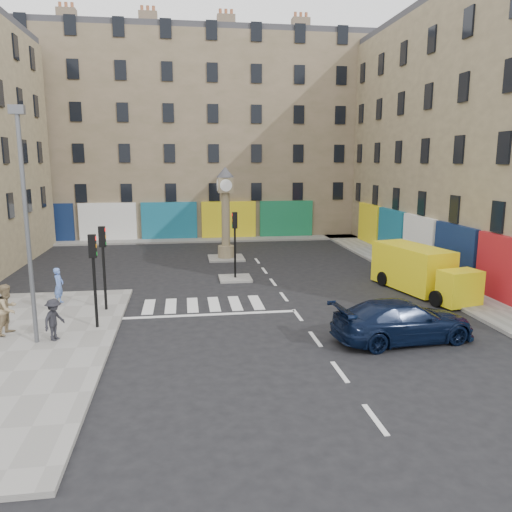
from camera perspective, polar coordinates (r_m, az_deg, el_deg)
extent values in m
plane|color=black|center=(21.03, 5.37, -7.57)|extent=(120.00, 120.00, 0.00)
cube|color=gray|center=(19.58, -26.63, -9.91)|extent=(7.00, 16.00, 0.15)
cube|color=gray|center=(32.98, 16.06, -1.02)|extent=(2.60, 30.00, 0.15)
cube|color=gray|center=(42.09, -7.10, 1.84)|extent=(32.00, 2.40, 0.15)
cube|color=gray|center=(28.28, -2.39, -2.57)|extent=(1.80, 1.80, 0.12)
cube|color=gray|center=(34.12, -3.43, -0.24)|extent=(2.40, 2.40, 0.12)
cube|color=#9D8C67|center=(35.44, 26.30, 12.00)|extent=(10.00, 30.00, 16.00)
cube|color=#8C775D|center=(47.41, -7.51, 13.05)|extent=(32.00, 10.00, 17.00)
cylinder|color=black|center=(20.52, -17.90, -4.01)|extent=(0.12, 0.12, 2.80)
cube|color=black|center=(20.14, -18.20, 1.08)|extent=(0.28, 0.22, 0.90)
cylinder|color=black|center=(22.82, -16.92, -2.48)|extent=(0.12, 0.12, 2.80)
cube|color=black|center=(22.48, -17.18, 2.12)|extent=(0.28, 0.22, 0.90)
cylinder|color=black|center=(27.98, -2.41, 0.34)|extent=(0.12, 0.12, 2.80)
cube|color=black|center=(27.70, -2.44, 4.10)|extent=(0.28, 0.22, 0.90)
cylinder|color=#595B60|center=(19.12, -24.66, 2.41)|extent=(0.16, 0.16, 8.00)
cube|color=#595B60|center=(19.03, -25.68, 14.86)|extent=(0.50, 0.25, 0.30)
cylinder|color=#9D8C67|center=(34.04, -3.44, 0.52)|extent=(1.10, 1.10, 0.80)
cylinder|color=#9D8C67|center=(33.71, -3.48, 4.20)|extent=(0.56, 0.56, 3.60)
cube|color=#9D8C67|center=(33.52, -3.53, 8.10)|extent=(1.00, 1.00, 1.00)
cylinder|color=white|center=(33.00, -3.45, 8.06)|extent=(0.80, 0.06, 0.80)
cone|color=#333338|center=(33.49, -3.55, 9.56)|extent=(1.20, 1.20, 0.70)
imported|color=black|center=(19.44, 16.44, -7.12)|extent=(5.56, 2.75, 1.55)
cube|color=yellow|center=(27.12, 17.40, -1.21)|extent=(2.84, 4.87, 2.19)
cube|color=yellow|center=(24.65, 22.25, -3.39)|extent=(2.01, 1.50, 1.62)
cube|color=black|center=(24.53, 22.39, -2.55)|extent=(1.76, 1.18, 0.67)
cylinder|color=black|center=(24.43, 19.91, -4.62)|extent=(0.40, 0.79, 0.76)
cylinder|color=black|center=(25.69, 23.16, -4.11)|extent=(0.40, 0.79, 0.76)
cylinder|color=black|center=(27.63, 14.30, -2.54)|extent=(0.40, 0.79, 0.76)
cylinder|color=black|center=(28.74, 17.42, -2.19)|extent=(0.40, 0.79, 0.76)
imported|color=#5B7DD0|center=(24.61, -21.61, -3.17)|extent=(0.49, 0.67, 1.67)
imported|color=#947E5B|center=(21.13, -26.52, -5.44)|extent=(0.95, 1.09, 1.93)
imported|color=black|center=(19.75, -22.08, -6.75)|extent=(0.94, 1.15, 1.55)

